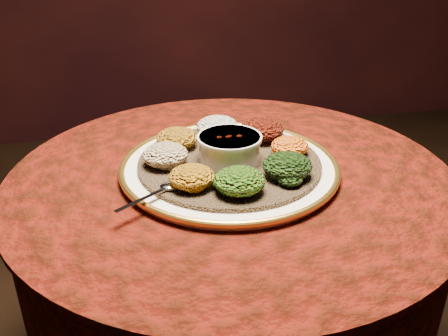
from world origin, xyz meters
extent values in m
cylinder|color=black|center=(0.00, 0.00, 0.34)|extent=(0.12, 0.12, 0.68)
cylinder|color=black|center=(0.00, 0.00, 0.70)|extent=(0.80, 0.80, 0.04)
cylinder|color=#4B0D06|center=(0.00, 0.00, 0.56)|extent=(0.93, 0.93, 0.34)
cylinder|color=#4B0D06|center=(0.00, 0.00, 0.73)|extent=(0.96, 0.96, 0.01)
cylinder|color=white|center=(0.00, 0.00, 0.74)|extent=(0.53, 0.53, 0.02)
torus|color=gold|center=(0.00, 0.00, 0.75)|extent=(0.47, 0.47, 0.01)
cylinder|color=brown|center=(0.00, 0.00, 0.76)|extent=(0.41, 0.41, 0.01)
cylinder|color=silver|center=(0.00, 0.00, 0.79)|extent=(0.13, 0.13, 0.06)
cylinder|color=silver|center=(0.00, 0.00, 0.82)|extent=(0.14, 0.14, 0.01)
cylinder|color=#531304|center=(0.00, 0.00, 0.81)|extent=(0.11, 0.11, 0.01)
ellipsoid|color=silver|center=(-0.14, -0.09, 0.77)|extent=(0.04, 0.03, 0.01)
cube|color=silver|center=(-0.20, -0.13, 0.77)|extent=(0.10, 0.08, 0.00)
ellipsoid|color=white|center=(0.00, 0.14, 0.79)|extent=(0.10, 0.09, 0.05)
ellipsoid|color=black|center=(0.09, 0.10, 0.79)|extent=(0.10, 0.10, 0.05)
ellipsoid|color=#C68610|center=(0.13, 0.01, 0.78)|extent=(0.08, 0.08, 0.04)
ellipsoid|color=black|center=(0.09, -0.09, 0.79)|extent=(0.10, 0.10, 0.05)
ellipsoid|color=#A4280A|center=(-0.01, -0.13, 0.79)|extent=(0.10, 0.09, 0.05)
ellipsoid|color=#A25C0E|center=(-0.10, -0.09, 0.78)|extent=(0.09, 0.08, 0.04)
ellipsoid|color=maroon|center=(-0.14, 0.01, 0.78)|extent=(0.10, 0.09, 0.05)
ellipsoid|color=#9D6712|center=(-0.11, 0.09, 0.78)|extent=(0.09, 0.09, 0.04)
camera|label=1|loc=(-0.20, -0.93, 1.23)|focal=40.00mm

